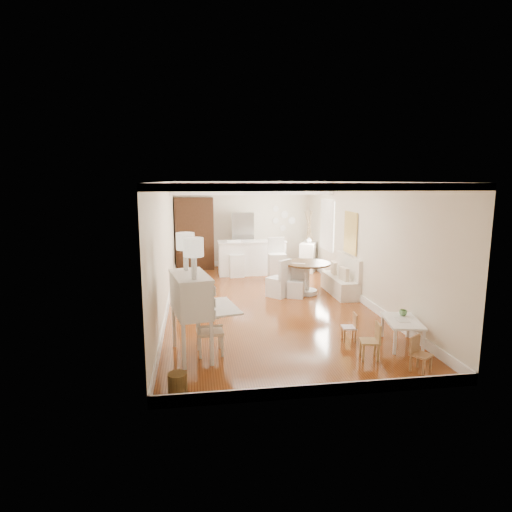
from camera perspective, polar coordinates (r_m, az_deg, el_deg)
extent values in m
plane|color=brown|center=(10.11, 1.26, -6.21)|extent=(9.00, 9.00, 0.00)
cube|color=white|center=(9.70, 1.32, 9.87)|extent=(4.50, 9.00, 0.04)
cube|color=beige|center=(14.23, -1.74, 4.28)|extent=(4.50, 0.04, 2.80)
cube|color=beige|center=(5.51, 9.14, -5.12)|extent=(4.50, 0.04, 2.80)
cube|color=beige|center=(9.69, -11.95, 1.35)|extent=(0.04, 9.00, 2.80)
cube|color=beige|center=(10.42, 13.59, 1.88)|extent=(0.04, 9.00, 2.80)
cube|color=white|center=(11.88, -0.48, 9.03)|extent=(4.50, 0.45, 0.36)
cube|color=tan|center=(10.85, 12.47, 3.04)|extent=(0.04, 0.84, 1.04)
cube|color=white|center=(12.64, 9.49, 4.10)|extent=(0.04, 1.10, 1.40)
cylinder|color=#381E11|center=(14.09, -6.62, 5.99)|extent=(0.30, 0.03, 0.30)
cylinder|color=white|center=(9.21, 1.85, 9.55)|extent=(0.36, 0.36, 0.08)
cube|color=silver|center=(7.03, -8.64, -7.84)|extent=(1.26, 1.28, 1.37)
cube|color=beige|center=(7.17, -6.19, -9.83)|extent=(0.49, 0.49, 0.80)
cylinder|color=#513919|center=(6.12, -10.41, -16.27)|extent=(0.32, 0.32, 0.26)
cube|color=white|center=(7.93, 18.86, -9.65)|extent=(0.71, 1.00, 0.46)
cube|color=#A9834D|center=(7.19, 14.92, -10.86)|extent=(0.34, 0.34, 0.61)
cube|color=tan|center=(7.90, 12.29, -9.22)|extent=(0.27, 0.27, 0.51)
cube|color=#9A6D46|center=(6.99, 21.17, -12.13)|extent=(0.36, 0.36, 0.54)
cube|color=silver|center=(10.95, 11.16, -2.49)|extent=(0.52, 1.60, 0.98)
cylinder|color=#452D16|center=(10.83, 6.76, -2.97)|extent=(1.36, 1.36, 0.81)
cube|color=silver|center=(10.52, 5.36, -3.31)|extent=(0.51, 0.52, 0.81)
cube|color=white|center=(10.53, 3.01, -2.92)|extent=(0.64, 0.64, 0.94)
cube|color=white|center=(12.99, -0.57, -0.22)|extent=(2.05, 0.65, 1.03)
cube|color=white|center=(12.70, -2.75, -0.37)|extent=(0.50, 0.50, 1.07)
cube|color=silver|center=(12.30, 2.82, -0.40)|extent=(0.50, 0.50, 1.21)
cube|color=#381E11|center=(13.85, -8.18, 2.98)|extent=(1.20, 0.60, 2.30)
imported|color=silver|center=(13.98, -0.34, 2.11)|extent=(0.75, 0.65, 1.80)
cube|color=white|center=(13.59, 7.01, -0.10)|extent=(0.78, 1.04, 0.91)
imported|color=#5D9557|center=(8.09, 19.03, -7.17)|extent=(0.14, 0.14, 0.11)
imported|color=white|center=(13.47, 7.07, 2.17)|extent=(0.18, 0.18, 0.18)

